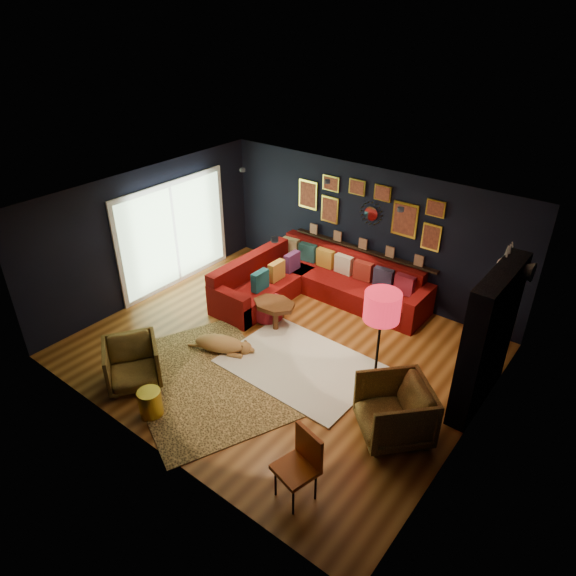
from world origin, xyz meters
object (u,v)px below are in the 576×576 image
Objects in this scene: coffee_table at (274,307)px; floor_lamp at (382,311)px; orange_chair at (301,461)px; pouf at (268,308)px; gold_stool at (150,403)px; sectional at (312,283)px; armchair_left at (132,361)px; armchair_right at (394,408)px; dog at (219,341)px.

coffee_table is 2.83m from floor_lamp.
orange_chair is 0.52× the size of floor_lamp.
pouf is 3.03m from gold_stool.
orange_chair reaches higher than gold_stool.
sectional is at bearing 143.26° from floor_lamp.
sectional is 3.92m from armchair_left.
pouf is 2.76m from armchair_left.
floor_lamp is (2.49, -1.86, 1.25)m from sectional.
armchair_right reaches higher than dog.
orange_chair is (2.64, -2.71, 0.21)m from coffee_table.
floor_lamp reaches higher than armchair_right.
gold_stool is at bearing -105.39° from armchair_right.
floor_lamp is (-0.17, 2.06, 1.00)m from orange_chair.
sectional is at bearing 138.16° from orange_chair.
orange_chair is (2.85, -2.77, 0.35)m from pouf.
coffee_table is 3.25m from armchair_right.
dog is at bearing -94.34° from sectional.
dog is at bearing -99.19° from coffee_table.
armchair_left is (-0.68, -2.65, 0.04)m from coffee_table.
coffee_table is 1.58× the size of pouf.
orange_chair is (2.54, 0.24, 0.36)m from gold_stool.
sectional reaches higher than gold_stool.
coffee_table is at bearing -17.13° from pouf.
floor_lamp reaches higher than armchair_left.
dog is (0.01, -1.30, -0.01)m from pouf.
armchair_left is at bearing -99.76° from pouf.
coffee_table reaches higher than pouf.
orange_chair is 3.22m from dog.
pouf is 1.35× the size of gold_stool.
gold_stool is at bearing -160.50° from orange_chair.
sectional is 3.86m from armchair_right.
dog is at bearing -167.66° from floor_lamp.
sectional is at bearing 80.28° from pouf.
floor_lamp reaches higher than coffee_table.
gold_stool is at bearing -88.06° from coffee_table.
sectional is 1.84× the size of floor_lamp.
floor_lamp is (-0.57, 0.48, 1.11)m from armchair_right.
armchair_right is (3.26, -1.19, 0.25)m from pouf.
armchair_left is (-0.47, -2.72, 0.19)m from pouf.
pouf is 3.09m from floor_lamp.
pouf is at bearing 67.26° from dog.
coffee_table is (0.01, -1.21, 0.05)m from sectional.
armchair_right is at bearing -39.82° from floor_lamp.
coffee_table is 0.97× the size of armchair_right.
orange_chair is at bearing -50.55° from dog.
sectional reaches higher than armchair_left.
coffee_table is 0.93× the size of orange_chair.
dog is (-0.20, -1.24, -0.16)m from coffee_table.
orange_chair is at bearing -85.37° from floor_lamp.
floor_lamp is at bearing 44.08° from gold_stool.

